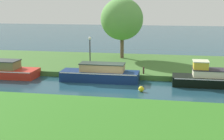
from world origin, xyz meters
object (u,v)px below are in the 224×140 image
object	(u,v)px
channel_buoy	(141,89)
mooring_post_near	(143,70)
lamp_post	(90,48)
mooring_post_far	(223,73)
red_narrowboat	(0,70)
willow_tree_left	(122,19)
navy_cruiser	(100,74)

from	to	relation	value
channel_buoy	mooring_post_near	bearing A→B (deg)	92.15
lamp_post	mooring_post_far	size ratio (longest dim) A/B	4.35
mooring_post_near	lamp_post	bearing A→B (deg)	165.13
red_narrowboat	willow_tree_left	xyz separation A→B (m)	(8.75, 7.86, 3.69)
red_narrowboat	lamp_post	world-z (taller)	lamp_post
red_narrowboat	mooring_post_far	size ratio (longest dim) A/B	9.48
willow_tree_left	mooring_post_near	world-z (taller)	willow_tree_left
lamp_post	mooring_post_far	bearing A→B (deg)	-6.58
navy_cruiser	red_narrowboat	bearing A→B (deg)	-180.00
mooring_post_near	mooring_post_far	distance (m)	5.98
lamp_post	mooring_post_near	distance (m)	4.97
mooring_post_near	willow_tree_left	bearing A→B (deg)	112.33
mooring_post_near	mooring_post_far	size ratio (longest dim) A/B	0.88
navy_cruiser	channel_buoy	world-z (taller)	navy_cruiser
red_narrowboat	lamp_post	distance (m)	7.45
red_narrowboat	lamp_post	xyz separation A→B (m)	(6.83, 2.57, 1.54)
navy_cruiser	mooring_post_near	distance (m)	3.44
red_narrowboat	mooring_post_near	bearing A→B (deg)	6.73
navy_cruiser	lamp_post	xyz separation A→B (m)	(-1.43, 2.57, 1.53)
lamp_post	red_narrowboat	bearing A→B (deg)	-159.38
willow_tree_left	mooring_post_far	world-z (taller)	willow_tree_left
lamp_post	channel_buoy	size ratio (longest dim) A/B	7.11
navy_cruiser	willow_tree_left	size ratio (longest dim) A/B	1.00
navy_cruiser	lamp_post	world-z (taller)	lamp_post
red_narrowboat	lamp_post	bearing A→B (deg)	20.62
red_narrowboat	willow_tree_left	world-z (taller)	willow_tree_left
red_narrowboat	navy_cruiser	bearing A→B (deg)	0.00
red_narrowboat	navy_cruiser	size ratio (longest dim) A/B	0.99
navy_cruiser	willow_tree_left	distance (m)	8.69
red_narrowboat	willow_tree_left	bearing A→B (deg)	41.94
red_narrowboat	mooring_post_near	xyz separation A→B (m)	(11.42, 1.35, 0.10)
mooring_post_near	channel_buoy	world-z (taller)	mooring_post_near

